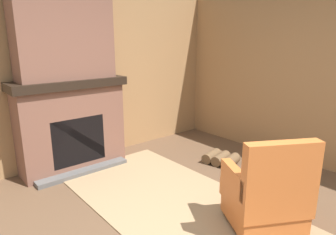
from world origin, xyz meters
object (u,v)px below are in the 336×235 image
at_px(firewood_stack, 221,158).
at_px(oil_lamp_vase, 21,76).
at_px(armchair, 267,196).
at_px(storage_case, 73,73).

bearing_deg(firewood_stack, oil_lamp_vase, -120.34).
bearing_deg(armchair, firewood_stack, -5.08).
xyz_separation_m(oil_lamp_vase, storage_case, (0.00, 0.66, -0.01)).
bearing_deg(firewood_stack, armchair, -35.19).
bearing_deg(oil_lamp_vase, firewood_stack, 59.66).
bearing_deg(armchair, oil_lamp_vase, 57.03).
xyz_separation_m(firewood_stack, oil_lamp_vase, (-1.32, -2.25, 1.26)).
relative_size(armchair, storage_case, 3.49).
xyz_separation_m(armchair, storage_case, (-2.62, -0.67, 0.97)).
bearing_deg(storage_case, armchair, 14.39).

